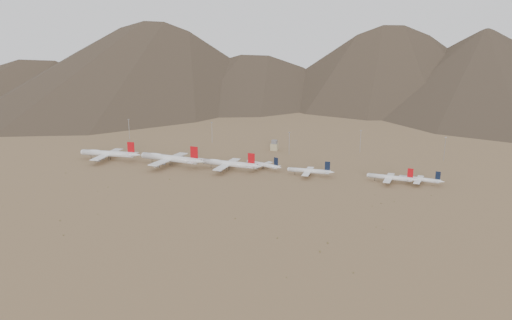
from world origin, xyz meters
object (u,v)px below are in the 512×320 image
(widebody_centre, at_px, (170,158))
(widebody_east, at_px, (228,164))
(narrowbody_b, at_px, (310,171))
(control_tower, at_px, (274,146))
(narrowbody_a, at_px, (263,165))
(widebody_west, at_px, (108,153))

(widebody_centre, relative_size, widebody_east, 1.18)
(narrowbody_b, relative_size, control_tower, 3.85)
(narrowbody_b, distance_m, control_tower, 111.31)
(narrowbody_a, height_order, control_tower, narrowbody_a)
(widebody_west, xyz_separation_m, widebody_centre, (73.77, -1.40, 0.56))
(narrowbody_b, bearing_deg, control_tower, 121.90)
(narrowbody_a, distance_m, control_tower, 83.91)
(widebody_west, bearing_deg, narrowbody_a, 0.57)
(widebody_west, bearing_deg, control_tower, 27.39)
(narrowbody_a, bearing_deg, widebody_west, -154.61)
(control_tower, bearing_deg, narrowbody_a, -82.55)
(narrowbody_b, bearing_deg, widebody_west, 179.96)
(narrowbody_b, bearing_deg, widebody_centre, -179.05)
(widebody_west, relative_size, widebody_centre, 0.93)
(widebody_west, distance_m, control_tower, 185.72)
(widebody_centre, xyz_separation_m, narrowbody_b, (144.99, 4.71, -2.88))
(widebody_west, bearing_deg, widebody_east, -3.95)
(widebody_west, distance_m, widebody_centre, 73.79)
(widebody_east, bearing_deg, widebody_west, -175.95)
(narrowbody_a, relative_size, control_tower, 3.44)
(widebody_west, distance_m, widebody_east, 137.00)
(widebody_west, xyz_separation_m, widebody_east, (137.00, 0.23, -0.64))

